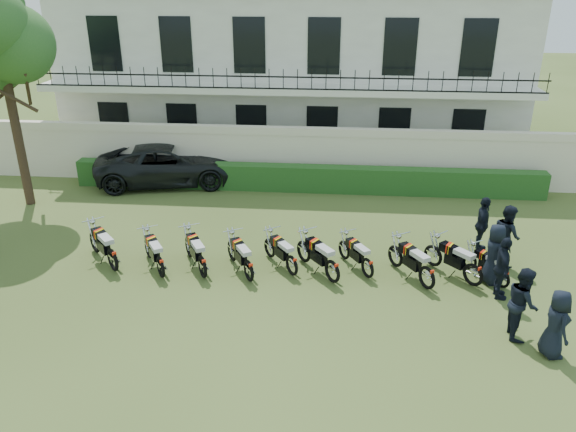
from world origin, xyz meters
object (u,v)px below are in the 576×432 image
at_px(motorcycle_9, 502,274).
at_px(officer_2, 502,268).
at_px(officer_3, 494,254).
at_px(motorcycle_1, 160,262).
at_px(motorcycle_4, 292,261).
at_px(motorcycle_3, 249,266).
at_px(officer_0, 556,324).
at_px(motorcycle_2, 202,262).
at_px(suv, 169,164).
at_px(motorcycle_0, 112,255).
at_px(motorcycle_7, 427,272).
at_px(motorcycle_8, 474,270).
at_px(motorcycle_6, 368,263).
at_px(motorcycle_5, 332,266).
at_px(officer_5, 482,225).
at_px(officer_1, 522,303).
at_px(officer_4, 506,235).

xyz_separation_m(motorcycle_9, officer_2, (-0.19, -0.48, 0.43)).
distance_m(motorcycle_9, officer_3, 0.57).
bearing_deg(motorcycle_1, motorcycle_4, -25.44).
relative_size(motorcycle_3, officer_0, 1.06).
bearing_deg(officer_3, motorcycle_2, 84.08).
xyz_separation_m(suv, officer_0, (11.50, -10.12, 0.02)).
bearing_deg(motorcycle_0, motorcycle_7, -43.70).
bearing_deg(motorcycle_8, officer_3, -14.55).
height_order(motorcycle_0, officer_0, officer_0).
relative_size(motorcycle_7, suv, 0.31).
height_order(motorcycle_6, officer_3, officer_3).
bearing_deg(motorcycle_7, motorcycle_3, 148.55).
relative_size(motorcycle_2, motorcycle_7, 1.01).
bearing_deg(motorcycle_1, motorcycle_8, -30.41).
bearing_deg(motorcycle_2, motorcycle_0, 147.01).
bearing_deg(motorcycle_5, officer_5, -9.17).
height_order(officer_1, officer_2, officer_1).
bearing_deg(motorcycle_1, officer_1, -44.08).
bearing_deg(officer_2, motorcycle_0, 92.19).
bearing_deg(officer_5, motorcycle_5, 131.52).
relative_size(officer_0, officer_2, 0.95).
bearing_deg(officer_0, suv, 41.49).
xyz_separation_m(motorcycle_1, officer_5, (9.16, 2.48, 0.38)).
bearing_deg(motorcycle_8, motorcycle_5, 141.37).
height_order(motorcycle_5, motorcycle_6, motorcycle_5).
xyz_separation_m(motorcycle_5, officer_1, (4.35, -2.01, 0.36)).
bearing_deg(officer_4, motorcycle_1, 88.20).
distance_m(officer_0, officer_3, 3.20).
bearing_deg(motorcycle_4, motorcycle_9, -37.75).
height_order(suv, officer_0, officer_0).
height_order(motorcycle_0, officer_2, officer_2).
xyz_separation_m(motorcycle_4, motorcycle_6, (2.09, 0.05, -0.01)).
height_order(motorcycle_6, officer_0, officer_0).
bearing_deg(officer_2, motorcycle_9, -17.02).
xyz_separation_m(motorcycle_3, officer_3, (6.59, 0.56, 0.37)).
distance_m(motorcycle_2, motorcycle_5, 3.57).
relative_size(suv, officer_4, 3.14).
relative_size(motorcycle_0, officer_1, 0.93).
height_order(officer_1, officer_5, officer_1).
relative_size(motorcycle_3, motorcycle_6, 1.08).
height_order(motorcycle_1, motorcycle_9, motorcycle_1).
bearing_deg(motorcycle_7, motorcycle_1, 148.57).
relative_size(motorcycle_5, officer_0, 1.05).
distance_m(officer_1, officer_4, 3.65).
relative_size(officer_1, officer_3, 1.02).
xyz_separation_m(motorcycle_4, motorcycle_8, (4.90, -0.14, 0.04)).
distance_m(motorcycle_8, officer_4, 1.89).
relative_size(officer_2, officer_3, 0.99).
xyz_separation_m(motorcycle_6, motorcycle_7, (1.55, -0.47, 0.06)).
height_order(officer_2, officer_5, officer_5).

